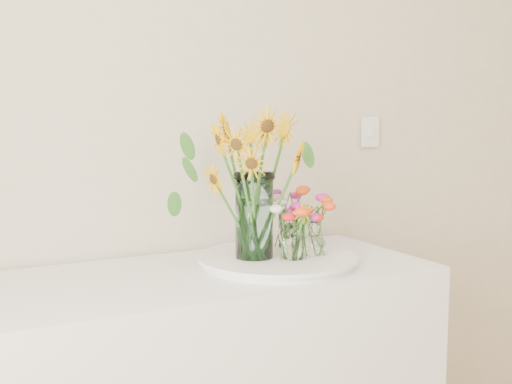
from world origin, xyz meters
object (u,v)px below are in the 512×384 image
tray (277,261)px  small_vase_a (293,243)px  mason_jar (254,216)px  small_vase_b (314,238)px  small_vase_c (288,231)px

tray → small_vase_a: size_ratio=4.28×
small_vase_a → mason_jar: bearing=143.8°
small_vase_b → mason_jar: bearing=165.9°
mason_jar → small_vase_c: mason_jar is taller
mason_jar → small_vase_a: mason_jar is taller
small_vase_a → small_vase_b: 0.09m
small_vase_a → small_vase_b: size_ratio=0.99×
tray → small_vase_c: 0.15m
tray → small_vase_c: bearing=44.3°
small_vase_c → small_vase_b: bearing=-84.6°
tray → small_vase_b: small_vase_b is taller
small_vase_c → small_vase_a: bearing=-115.9°
small_vase_a → small_vase_b: (0.09, 0.02, 0.00)m
tray → small_vase_b: bearing=-19.0°
tray → small_vase_a: bearing=-70.9°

